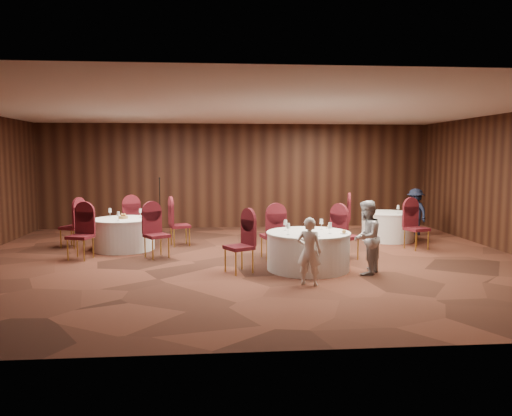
{
  "coord_description": "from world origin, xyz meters",
  "views": [
    {
      "loc": [
        -0.71,
        -10.44,
        2.22
      ],
      "look_at": [
        0.2,
        0.2,
        1.1
      ],
      "focal_mm": 35.0,
      "sensor_mm": 36.0,
      "label": 1
    }
  ],
  "objects": [
    {
      "name": "ground",
      "position": [
        0.0,
        0.0,
        0.0
      ],
      "size": [
        12.0,
        12.0,
        0.0
      ],
      "primitive_type": "plane",
      "color": "black",
      "rests_on": "ground"
    },
    {
      "name": "room_shell",
      "position": [
        0.0,
        0.0,
        1.96
      ],
      "size": [
        12.0,
        12.0,
        12.0
      ],
      "color": "silver",
      "rests_on": "ground"
    },
    {
      "name": "table_main",
      "position": [
        1.13,
        -0.95,
        0.38
      ],
      "size": [
        1.64,
        1.64,
        0.74
      ],
      "color": "silver",
      "rests_on": "ground"
    },
    {
      "name": "table_left",
      "position": [
        -2.85,
        1.48,
        0.38
      ],
      "size": [
        1.46,
        1.46,
        0.74
      ],
      "color": "silver",
      "rests_on": "ground"
    },
    {
      "name": "table_right",
      "position": [
        3.86,
        2.22,
        0.38
      ],
      "size": [
        1.37,
        1.37,
        0.74
      ],
      "color": "silver",
      "rests_on": "ground"
    },
    {
      "name": "chairs_main",
      "position": [
        0.81,
        -0.34,
        0.5
      ],
      "size": [
        3.06,
        1.95,
        1.0
      ],
      "color": "#420D1B",
      "rests_on": "ground"
    },
    {
      "name": "chairs_left",
      "position": [
        -2.82,
        1.47,
        0.5
      ],
      "size": [
        3.26,
        2.94,
        1.0
      ],
      "color": "#420D1B",
      "rests_on": "ground"
    },
    {
      "name": "chairs_right",
      "position": [
        3.41,
        1.83,
        0.5
      ],
      "size": [
        2.01,
        2.45,
        1.0
      ],
      "color": "#420D1B",
      "rests_on": "ground"
    },
    {
      "name": "tabletop_main",
      "position": [
        1.27,
        -1.05,
        0.84
      ],
      "size": [
        1.18,
        1.15,
        0.22
      ],
      "color": "silver",
      "rests_on": "table_main"
    },
    {
      "name": "tabletop_left",
      "position": [
        -2.85,
        1.49,
        0.82
      ],
      "size": [
        0.83,
        0.82,
        0.22
      ],
      "color": "silver",
      "rests_on": "table_left"
    },
    {
      "name": "tabletop_right",
      "position": [
        4.03,
        1.97,
        0.9
      ],
      "size": [
        0.08,
        0.08,
        0.22
      ],
      "color": "silver",
      "rests_on": "table_right"
    },
    {
      "name": "mic_stand",
      "position": [
        -2.25,
        4.04,
        0.47
      ],
      "size": [
        0.24,
        0.24,
        1.6
      ],
      "color": "black",
      "rests_on": "ground"
    },
    {
      "name": "woman_a",
      "position": [
        0.92,
        -2.14,
        0.59
      ],
      "size": [
        0.5,
        0.42,
        1.18
      ],
      "primitive_type": "imported",
      "rotation": [
        0.0,
        0.0,
        2.76
      ],
      "color": "silver",
      "rests_on": "ground"
    },
    {
      "name": "woman_b",
      "position": [
        2.14,
        -1.42,
        0.7
      ],
      "size": [
        0.82,
        0.86,
        1.39
      ],
      "primitive_type": "imported",
      "rotation": [
        0.0,
        0.0,
        4.11
      ],
      "color": "#ACADB1",
      "rests_on": "ground"
    },
    {
      "name": "man_c",
      "position": [
        4.93,
        3.01,
        0.65
      ],
      "size": [
        0.71,
        0.95,
        1.31
      ],
      "primitive_type": "imported",
      "rotation": [
        0.0,
        0.0,
        5.0
      ],
      "color": "black",
      "rests_on": "ground"
    }
  ]
}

